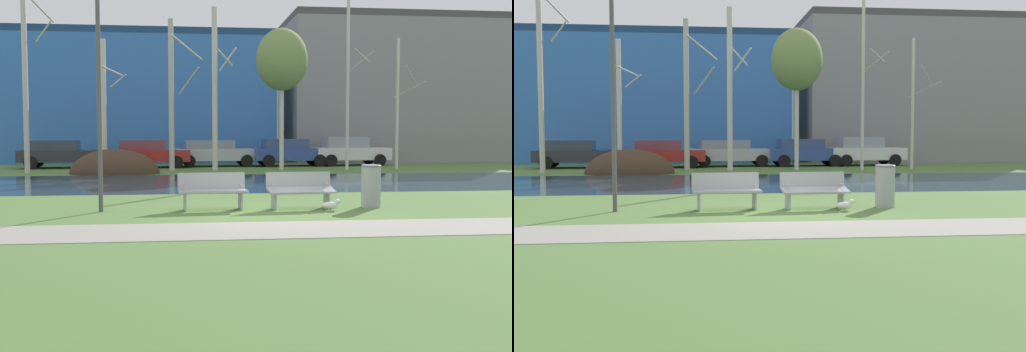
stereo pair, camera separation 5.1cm
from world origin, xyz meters
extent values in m
plane|color=#517538|center=(0.00, 10.00, 0.00)|extent=(120.00, 120.00, 0.00)
cube|color=gray|center=(0.00, -2.20, 0.01)|extent=(60.00, 2.02, 0.01)
cube|color=#2D475B|center=(0.00, 8.85, 0.00)|extent=(80.00, 8.21, 0.01)
ellipsoid|color=#423021|center=(-4.70, 14.03, 0.00)|extent=(3.89, 2.78, 2.17)
cube|color=#9EA0A3|center=(-1.05, 0.84, 0.45)|extent=(1.64, 0.62, 0.05)
cube|color=#9EA0A3|center=(-1.07, 1.12, 0.67)|extent=(1.60, 0.22, 0.40)
cube|color=#9EA0A3|center=(-1.70, 0.84, 0.23)|extent=(0.08, 0.43, 0.45)
cube|color=#9EA0A3|center=(-0.40, 0.95, 0.23)|extent=(0.08, 0.43, 0.45)
cylinder|color=#9EA0A3|center=(-1.70, 0.80, 0.59)|extent=(0.07, 0.28, 0.04)
cylinder|color=#9EA0A3|center=(-0.39, 0.91, 0.59)|extent=(0.07, 0.28, 0.04)
cube|color=#9EA0A3|center=(1.05, 0.84, 0.45)|extent=(1.64, 0.62, 0.15)
cube|color=#9EA0A3|center=(1.02, 1.12, 0.67)|extent=(1.60, 0.22, 0.40)
cube|color=#9EA0A3|center=(0.39, 0.84, 0.23)|extent=(0.08, 0.43, 0.45)
cube|color=#9EA0A3|center=(1.69, 0.95, 0.23)|extent=(0.08, 0.43, 0.45)
cylinder|color=#9EA0A3|center=(0.39, 0.80, 0.59)|extent=(0.07, 0.28, 0.04)
cylinder|color=#9EA0A3|center=(1.70, 0.91, 0.59)|extent=(0.07, 0.28, 0.04)
cylinder|color=#999B9E|center=(2.80, 1.02, 0.52)|extent=(0.47, 0.47, 1.03)
torus|color=#5B5D5E|center=(2.80, 1.02, 1.00)|extent=(0.50, 0.50, 0.04)
ellipsoid|color=white|center=(1.66, 0.49, 0.12)|extent=(0.39, 0.18, 0.18)
sphere|color=white|center=(1.84, 0.49, 0.21)|extent=(0.13, 0.13, 0.13)
cone|color=gold|center=(1.91, 0.49, 0.21)|extent=(0.07, 0.04, 0.04)
cylinder|color=gold|center=(1.68, 0.45, 0.05)|extent=(0.01, 0.01, 0.10)
cylinder|color=gold|center=(1.68, 0.52, 0.05)|extent=(0.01, 0.01, 0.10)
cylinder|color=#4C4C51|center=(-3.62, 0.89, 2.53)|extent=(0.10, 0.10, 5.05)
cylinder|color=beige|center=(-8.61, 14.94, 4.69)|extent=(0.23, 0.23, 9.38)
cylinder|color=beige|center=(-7.88, 15.44, 6.29)|extent=(0.99, 1.40, 0.77)
cylinder|color=beige|center=(-7.88, 14.20, 7.25)|extent=(1.27, 1.23, 1.34)
cylinder|color=beige|center=(-5.29, 15.44, 3.02)|extent=(0.22, 0.22, 6.03)
cylinder|color=beige|center=(-4.67, 15.86, 4.18)|extent=(0.88, 1.23, 0.54)
cylinder|color=beige|center=(-4.86, 15.01, 4.56)|extent=(0.90, 0.88, 0.42)
cylinder|color=#BCB7A8|center=(-2.26, 16.17, 3.56)|extent=(0.25, 0.25, 7.12)
cylinder|color=#BCB7A8|center=(-1.42, 16.75, 4.28)|extent=(1.03, 1.45, 1.26)
cylinder|color=#BCB7A8|center=(-1.51, 15.40, 5.69)|extent=(1.47, 1.44, 1.01)
cylinder|color=beige|center=(-0.20, 16.21, 3.86)|extent=(0.26, 0.26, 7.73)
cylinder|color=beige|center=(0.46, 16.66, 5.32)|extent=(0.82, 1.14, 1.06)
cylinder|color=beige|center=(0.24, 15.75, 5.32)|extent=(0.87, 0.85, 0.78)
cylinder|color=beige|center=(3.01, 16.11, 3.39)|extent=(0.21, 0.21, 6.79)
ellipsoid|color=olive|center=(3.01, 16.11, 5.29)|extent=(2.48, 2.48, 2.97)
cylinder|color=beige|center=(6.11, 15.55, 4.54)|extent=(0.15, 0.15, 9.08)
cylinder|color=beige|center=(6.88, 16.08, 5.21)|extent=(0.98, 1.39, 0.95)
cylinder|color=beige|center=(6.65, 15.00, 5.40)|extent=(1.09, 1.06, 0.54)
cylinder|color=beige|center=(8.82, 16.21, 3.21)|extent=(0.15, 0.15, 6.42)
cylinder|color=beige|center=(9.65, 16.77, 3.97)|extent=(1.12, 1.60, 0.74)
cylinder|color=beige|center=(9.33, 15.68, 4.55)|extent=(0.91, 0.89, 0.90)
cube|color=#282B30|center=(-7.83, 18.84, 0.61)|extent=(4.22, 2.09, 0.58)
cube|color=#2F3648|center=(-8.16, 18.83, 1.15)|extent=(2.39, 1.78, 0.50)
cylinder|color=black|center=(-6.51, 19.85, 0.32)|extent=(0.65, 0.25, 0.64)
cylinder|color=black|center=(-6.42, 17.96, 0.32)|extent=(0.65, 0.25, 0.64)
cylinder|color=black|center=(-9.24, 19.73, 0.32)|extent=(0.65, 0.25, 0.64)
cylinder|color=black|center=(-9.15, 17.83, 0.32)|extent=(0.65, 0.25, 0.64)
cube|color=maroon|center=(-3.44, 18.72, 0.61)|extent=(4.17, 1.99, 0.58)
cube|color=brown|center=(-3.77, 18.71, 1.15)|extent=(2.36, 1.69, 0.50)
cylinder|color=black|center=(-2.14, 19.69, 0.32)|extent=(0.65, 0.25, 0.64)
cylinder|color=black|center=(-2.05, 17.89, 0.32)|extent=(0.65, 0.25, 0.64)
cylinder|color=black|center=(-4.83, 19.56, 0.32)|extent=(0.65, 0.25, 0.64)
cylinder|color=black|center=(-4.75, 17.76, 0.32)|extent=(0.65, 0.25, 0.64)
cube|color=#B2B5BC|center=(0.05, 19.54, 0.63)|extent=(4.63, 2.02, 0.62)
cube|color=gray|center=(-0.31, 19.53, 1.17)|extent=(2.62, 1.71, 0.46)
cylinder|color=black|center=(1.51, 20.52, 0.32)|extent=(0.65, 0.25, 0.64)
cylinder|color=black|center=(1.59, 18.71, 0.32)|extent=(0.65, 0.25, 0.64)
cylinder|color=black|center=(-1.49, 20.38, 0.32)|extent=(0.65, 0.25, 0.64)
cylinder|color=black|center=(-1.41, 18.57, 0.32)|extent=(0.65, 0.25, 0.64)
cube|color=#2D4793|center=(4.06, 19.37, 0.64)|extent=(4.24, 1.92, 0.64)
cube|color=#32457F|center=(3.73, 19.36, 1.21)|extent=(2.40, 1.63, 0.49)
cylinder|color=black|center=(5.39, 20.30, 0.32)|extent=(0.65, 0.25, 0.64)
cylinder|color=black|center=(5.47, 18.57, 0.32)|extent=(0.65, 0.25, 0.64)
cylinder|color=black|center=(2.65, 20.17, 0.32)|extent=(0.65, 0.25, 0.64)
cylinder|color=black|center=(2.73, 18.45, 0.32)|extent=(0.65, 0.25, 0.64)
cube|color=silver|center=(7.38, 19.54, 0.64)|extent=(4.19, 1.99, 0.65)
cube|color=#949AAC|center=(7.05, 19.53, 1.27)|extent=(2.37, 1.69, 0.59)
cylinder|color=black|center=(8.69, 20.51, 0.32)|extent=(0.65, 0.25, 0.64)
cylinder|color=black|center=(8.78, 18.70, 0.32)|extent=(0.65, 0.25, 0.64)
cylinder|color=black|center=(5.98, 20.38, 0.32)|extent=(0.65, 0.25, 0.64)
cylinder|color=black|center=(6.07, 18.58, 0.32)|extent=(0.65, 0.25, 0.64)
cube|color=#3870C6|center=(-4.30, 25.65, 3.72)|extent=(16.14, 6.09, 7.44)
cube|color=navy|center=(-4.30, 25.65, 7.64)|extent=(16.14, 6.09, 0.40)
cube|color=gray|center=(11.72, 25.67, 4.29)|extent=(13.78, 7.72, 8.58)
cube|color=#48484B|center=(11.72, 25.67, 8.78)|extent=(13.78, 7.72, 0.40)
camera|label=1|loc=(-1.74, -13.60, 1.83)|focal=43.61mm
camera|label=2|loc=(-1.69, -13.60, 1.83)|focal=43.61mm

